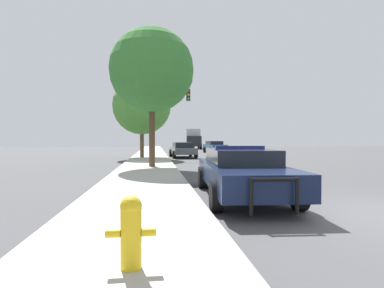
% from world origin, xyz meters
% --- Properties ---
extents(ground_plane, '(110.00, 110.00, 0.00)m').
position_xyz_m(ground_plane, '(0.00, 0.00, 0.00)').
color(ground_plane, '#474749').
extents(sidewalk_left, '(3.00, 110.00, 0.13)m').
position_xyz_m(sidewalk_left, '(-5.10, 0.00, 0.07)').
color(sidewalk_left, '#ADA89E').
rests_on(sidewalk_left, ground_plane).
extents(police_car, '(2.36, 5.34, 1.40)m').
position_xyz_m(police_car, '(-2.36, 2.32, 0.72)').
color(police_car, '#141E3D').
rests_on(police_car, ground_plane).
extents(fire_hydrant, '(0.56, 0.25, 0.82)m').
position_xyz_m(fire_hydrant, '(-4.99, -2.23, 0.57)').
color(fire_hydrant, gold).
rests_on(fire_hydrant, sidewalk_left).
extents(traffic_light, '(3.23, 0.35, 5.55)m').
position_xyz_m(traffic_light, '(-3.84, 18.01, 3.99)').
color(traffic_light, '#424247').
rests_on(traffic_light, sidewalk_left).
extents(car_background_oncoming, '(2.15, 4.70, 1.35)m').
position_xyz_m(car_background_oncoming, '(2.02, 27.49, 0.74)').
color(car_background_oncoming, navy).
rests_on(car_background_oncoming, ground_plane).
extents(car_background_midblock, '(2.19, 4.53, 1.31)m').
position_xyz_m(car_background_midblock, '(-2.30, 19.90, 0.70)').
color(car_background_midblock, '#474C51').
rests_on(car_background_midblock, ground_plane).
extents(box_truck, '(2.85, 7.44, 3.21)m').
position_xyz_m(box_truck, '(1.57, 43.43, 1.69)').
color(box_truck, black).
rests_on(box_truck, ground_plane).
extents(tree_sidewalk_near, '(4.47, 4.47, 7.35)m').
position_xyz_m(tree_sidewalk_near, '(-4.85, 10.45, 5.23)').
color(tree_sidewalk_near, '#4C3823').
rests_on(tree_sidewalk_near, sidewalk_left).
extents(tree_sidewalk_mid, '(4.62, 4.62, 6.43)m').
position_xyz_m(tree_sidewalk_mid, '(-5.71, 18.51, 4.25)').
color(tree_sidewalk_mid, brown).
rests_on(tree_sidewalk_mid, sidewalk_left).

